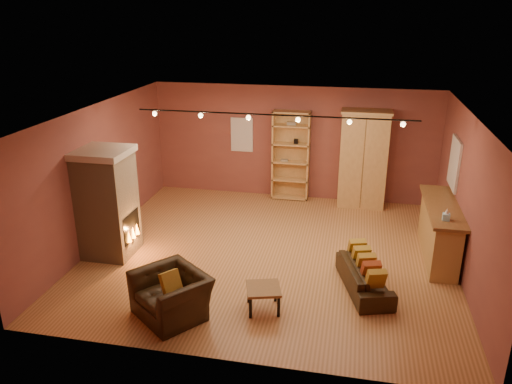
% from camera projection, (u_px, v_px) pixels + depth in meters
% --- Properties ---
extents(floor, '(7.00, 7.00, 0.00)m').
position_uv_depth(floor, '(270.00, 253.00, 9.85)').
color(floor, '#9F6538').
rests_on(floor, ground).
extents(ceiling, '(7.00, 7.00, 0.00)m').
position_uv_depth(ceiling, '(271.00, 113.00, 8.87)').
color(ceiling, '#552D1B').
rests_on(ceiling, back_wall).
extents(back_wall, '(7.00, 0.02, 2.80)m').
position_uv_depth(back_wall, '(293.00, 143.00, 12.34)').
color(back_wall, brown).
rests_on(back_wall, floor).
extents(left_wall, '(0.02, 6.50, 2.80)m').
position_uv_depth(left_wall, '(99.00, 175.00, 10.02)').
color(left_wall, brown).
rests_on(left_wall, floor).
extents(right_wall, '(0.02, 6.50, 2.80)m').
position_uv_depth(right_wall, '(468.00, 200.00, 8.70)').
color(right_wall, brown).
rests_on(right_wall, floor).
extents(fireplace, '(1.01, 0.98, 2.12)m').
position_uv_depth(fireplace, '(108.00, 203.00, 9.50)').
color(fireplace, tan).
rests_on(fireplace, floor).
extents(back_window, '(0.56, 0.04, 0.86)m').
position_uv_depth(back_window, '(242.00, 135.00, 12.52)').
color(back_window, silver).
rests_on(back_window, back_wall).
extents(bookcase, '(0.91, 0.35, 2.23)m').
position_uv_depth(bookcase, '(291.00, 155.00, 12.33)').
color(bookcase, tan).
rests_on(bookcase, floor).
extents(armoire, '(1.15, 0.66, 2.35)m').
position_uv_depth(armoire, '(363.00, 159.00, 11.82)').
color(armoire, tan).
rests_on(armoire, floor).
extents(bar_counter, '(0.60, 2.25, 1.07)m').
position_uv_depth(bar_counter, '(439.00, 231.00, 9.54)').
color(bar_counter, tan).
rests_on(bar_counter, floor).
extents(tissue_box, '(0.13, 0.13, 0.22)m').
position_uv_depth(tissue_box, '(446.00, 215.00, 8.67)').
color(tissue_box, '#95D6EF').
rests_on(tissue_box, bar_counter).
extents(right_window, '(0.05, 0.90, 1.00)m').
position_uv_depth(right_window, '(455.00, 163.00, 9.90)').
color(right_window, silver).
rests_on(right_window, right_wall).
extents(loveseat, '(0.89, 1.64, 0.70)m').
position_uv_depth(loveseat, '(365.00, 272.00, 8.49)').
color(loveseat, black).
rests_on(loveseat, floor).
extents(armchair, '(1.30, 1.24, 0.96)m').
position_uv_depth(armchair, '(171.00, 288.00, 7.73)').
color(armchair, black).
rests_on(armchair, floor).
extents(coffee_table, '(0.65, 0.65, 0.40)m').
position_uv_depth(coffee_table, '(263.00, 291.00, 7.91)').
color(coffee_table, brown).
rests_on(coffee_table, floor).
extents(track_rail, '(5.20, 0.09, 0.13)m').
position_uv_depth(track_rail, '(273.00, 117.00, 9.09)').
color(track_rail, black).
rests_on(track_rail, ceiling).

